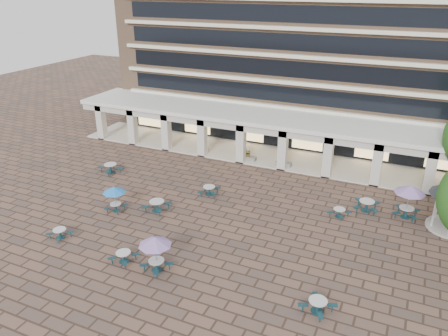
{
  "coord_description": "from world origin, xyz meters",
  "views": [
    {
      "loc": [
        12.76,
        -24.62,
        16.62
      ],
      "look_at": [
        0.31,
        3.0,
        3.49
      ],
      "focal_mm": 35.0,
      "sensor_mm": 36.0,
      "label": 1
    }
  ],
  "objects_px": {
    "picnic_table_1": "(124,256)",
    "picnic_table_0": "(60,233)",
    "planter_left": "(248,157)",
    "planter_right": "(284,161)"
  },
  "relations": [
    {
      "from": "picnic_table_1",
      "to": "planter_right",
      "type": "distance_m",
      "value": 19.55
    },
    {
      "from": "planter_left",
      "to": "picnic_table_0",
      "type": "bearing_deg",
      "value": -110.42
    },
    {
      "from": "picnic_table_0",
      "to": "planter_right",
      "type": "height_order",
      "value": "planter_right"
    },
    {
      "from": "picnic_table_1",
      "to": "picnic_table_0",
      "type": "bearing_deg",
      "value": 179.19
    },
    {
      "from": "planter_left",
      "to": "planter_right",
      "type": "relative_size",
      "value": 1.0
    },
    {
      "from": "picnic_table_1",
      "to": "planter_left",
      "type": "distance_m",
      "value": 18.99
    },
    {
      "from": "picnic_table_0",
      "to": "picnic_table_1",
      "type": "bearing_deg",
      "value": 5.19
    },
    {
      "from": "picnic_table_0",
      "to": "planter_left",
      "type": "height_order",
      "value": "planter_left"
    },
    {
      "from": "picnic_table_1",
      "to": "planter_right",
      "type": "relative_size",
      "value": 1.12
    },
    {
      "from": "planter_left",
      "to": "planter_right",
      "type": "bearing_deg",
      "value": 0.0
    }
  ]
}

